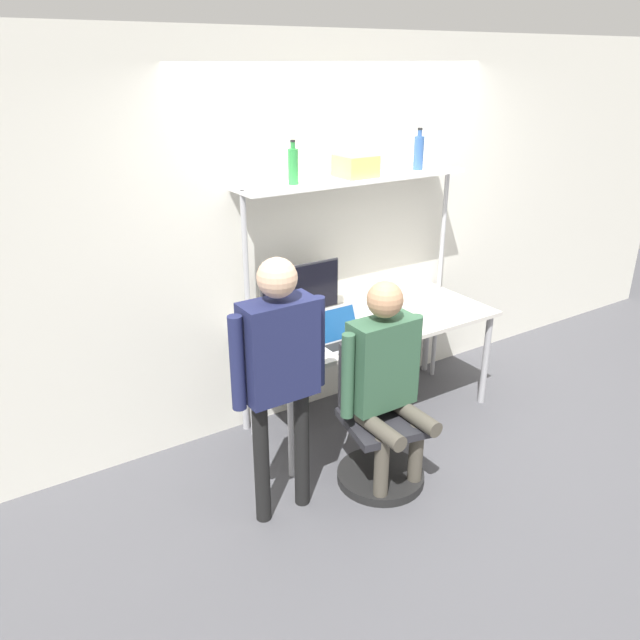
{
  "coord_description": "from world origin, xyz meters",
  "views": [
    {
      "loc": [
        -2.55,
        -2.85,
        2.51
      ],
      "look_at": [
        -0.75,
        -0.07,
        1.13
      ],
      "focal_mm": 35.0,
      "sensor_mm": 36.0,
      "label": 1
    }
  ],
  "objects_px": {
    "person_seated": "(386,371)",
    "bottle_blue": "(419,152)",
    "cell_phone": "(377,335)",
    "office_chair": "(379,440)",
    "person_standing": "(279,360)",
    "laptop": "(340,333)",
    "storage_box": "(356,166)",
    "bottle_green": "(293,166)",
    "monitor": "(301,292)"
  },
  "relations": [
    {
      "from": "monitor",
      "to": "storage_box",
      "type": "distance_m",
      "value": 0.94
    },
    {
      "from": "cell_phone",
      "to": "office_chair",
      "type": "height_order",
      "value": "office_chair"
    },
    {
      "from": "laptop",
      "to": "office_chair",
      "type": "height_order",
      "value": "laptop"
    },
    {
      "from": "office_chair",
      "to": "monitor",
      "type": "bearing_deg",
      "value": 92.58
    },
    {
      "from": "bottle_green",
      "to": "laptop",
      "type": "bearing_deg",
      "value": -75.96
    },
    {
      "from": "storage_box",
      "to": "office_chair",
      "type": "bearing_deg",
      "value": -115.32
    },
    {
      "from": "laptop",
      "to": "bottle_green",
      "type": "height_order",
      "value": "bottle_green"
    },
    {
      "from": "cell_phone",
      "to": "bottle_blue",
      "type": "bearing_deg",
      "value": 33.65
    },
    {
      "from": "storage_box",
      "to": "person_standing",
      "type": "bearing_deg",
      "value": -142.9
    },
    {
      "from": "office_chair",
      "to": "cell_phone",
      "type": "bearing_deg",
      "value": 55.81
    },
    {
      "from": "office_chair",
      "to": "person_seated",
      "type": "bearing_deg",
      "value": -100.44
    },
    {
      "from": "person_seated",
      "to": "bottle_blue",
      "type": "height_order",
      "value": "bottle_blue"
    },
    {
      "from": "bottle_blue",
      "to": "cell_phone",
      "type": "bearing_deg",
      "value": -146.35
    },
    {
      "from": "cell_phone",
      "to": "person_standing",
      "type": "height_order",
      "value": "person_standing"
    },
    {
      "from": "monitor",
      "to": "cell_phone",
      "type": "height_order",
      "value": "monitor"
    },
    {
      "from": "laptop",
      "to": "bottle_green",
      "type": "bearing_deg",
      "value": 104.04
    },
    {
      "from": "monitor",
      "to": "cell_phone",
      "type": "bearing_deg",
      "value": -54.7
    },
    {
      "from": "storage_box",
      "to": "person_seated",
      "type": "bearing_deg",
      "value": -114.64
    },
    {
      "from": "monitor",
      "to": "bottle_blue",
      "type": "distance_m",
      "value": 1.34
    },
    {
      "from": "cell_phone",
      "to": "person_seated",
      "type": "distance_m",
      "value": 0.55
    },
    {
      "from": "laptop",
      "to": "person_standing",
      "type": "xyz_separation_m",
      "value": [
        -0.69,
        -0.42,
        0.17
      ]
    },
    {
      "from": "laptop",
      "to": "bottle_blue",
      "type": "height_order",
      "value": "bottle_blue"
    },
    {
      "from": "cell_phone",
      "to": "storage_box",
      "type": "relative_size",
      "value": 0.62
    },
    {
      "from": "cell_phone",
      "to": "bottle_green",
      "type": "distance_m",
      "value": 1.25
    },
    {
      "from": "monitor",
      "to": "person_seated",
      "type": "relative_size",
      "value": 0.46
    },
    {
      "from": "laptop",
      "to": "person_seated",
      "type": "bearing_deg",
      "value": -92.69
    },
    {
      "from": "person_seated",
      "to": "bottle_blue",
      "type": "relative_size",
      "value": 4.57
    },
    {
      "from": "office_chair",
      "to": "bottle_blue",
      "type": "relative_size",
      "value": 3.08
    },
    {
      "from": "laptop",
      "to": "bottle_green",
      "type": "xyz_separation_m",
      "value": [
        -0.1,
        0.41,
        1.04
      ]
    },
    {
      "from": "office_chair",
      "to": "person_standing",
      "type": "xyz_separation_m",
      "value": [
        -0.68,
        0.05,
        0.73
      ]
    },
    {
      "from": "bottle_blue",
      "to": "office_chair",
      "type": "bearing_deg",
      "value": -137.93
    },
    {
      "from": "office_chair",
      "to": "bottle_green",
      "type": "height_order",
      "value": "bottle_green"
    },
    {
      "from": "monitor",
      "to": "office_chair",
      "type": "bearing_deg",
      "value": -87.42
    },
    {
      "from": "monitor",
      "to": "laptop",
      "type": "relative_size",
      "value": 1.9
    },
    {
      "from": "cell_phone",
      "to": "bottle_blue",
      "type": "height_order",
      "value": "bottle_blue"
    },
    {
      "from": "cell_phone",
      "to": "storage_box",
      "type": "xyz_separation_m",
      "value": [
        0.13,
        0.46,
        1.06
      ]
    },
    {
      "from": "office_chair",
      "to": "storage_box",
      "type": "height_order",
      "value": "storage_box"
    },
    {
      "from": "laptop",
      "to": "storage_box",
      "type": "distance_m",
      "value": 1.15
    },
    {
      "from": "laptop",
      "to": "monitor",
      "type": "bearing_deg",
      "value": 97.71
    },
    {
      "from": "person_seated",
      "to": "storage_box",
      "type": "relative_size",
      "value": 5.54
    },
    {
      "from": "bottle_green",
      "to": "bottle_blue",
      "type": "bearing_deg",
      "value": 0.0
    },
    {
      "from": "person_standing",
      "to": "cell_phone",
      "type": "bearing_deg",
      "value": 21.06
    },
    {
      "from": "laptop",
      "to": "office_chair",
      "type": "bearing_deg",
      "value": -91.93
    },
    {
      "from": "bottle_green",
      "to": "bottle_blue",
      "type": "height_order",
      "value": "bottle_blue"
    },
    {
      "from": "cell_phone",
      "to": "person_standing",
      "type": "xyz_separation_m",
      "value": [
        -0.96,
        -0.37,
        0.22
      ]
    },
    {
      "from": "person_seated",
      "to": "bottle_blue",
      "type": "distance_m",
      "value": 1.73
    },
    {
      "from": "person_standing",
      "to": "office_chair",
      "type": "bearing_deg",
      "value": -4.02
    },
    {
      "from": "person_seated",
      "to": "bottle_green",
      "type": "bearing_deg",
      "value": 94.8
    },
    {
      "from": "laptop",
      "to": "office_chair",
      "type": "xyz_separation_m",
      "value": [
        -0.02,
        -0.47,
        -0.56
      ]
    },
    {
      "from": "person_standing",
      "to": "storage_box",
      "type": "distance_m",
      "value": 1.6
    }
  ]
}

